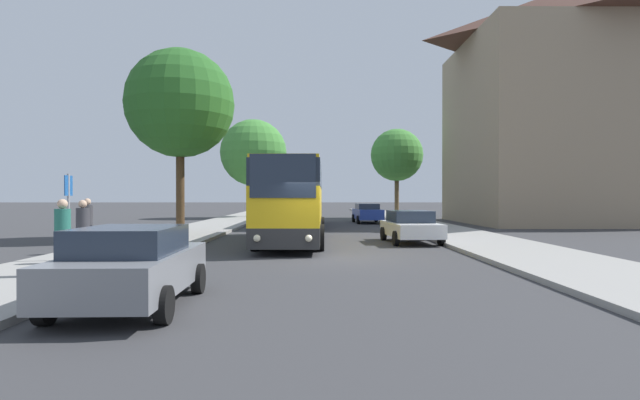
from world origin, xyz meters
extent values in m
plane|color=#38383A|center=(0.00, 0.00, 0.00)|extent=(300.00, 300.00, 0.00)
cube|color=gray|center=(-7.00, 0.00, 0.07)|extent=(4.00, 120.00, 0.15)
cube|color=gray|center=(7.00, 0.00, 0.07)|extent=(4.00, 120.00, 0.15)
cube|color=gray|center=(19.19, 21.41, 6.91)|extent=(16.13, 13.78, 13.81)
pyramid|color=#513328|center=(19.19, 21.41, 15.88)|extent=(16.13, 13.78, 4.13)
cube|color=#2D2D2D|center=(-1.22, 5.48, 0.62)|extent=(2.62, 10.78, 0.70)
cube|color=yellow|center=(-1.22, 5.48, 1.68)|extent=(2.62, 10.78, 1.41)
cube|color=#232D3D|center=(-1.22, 5.48, 2.86)|extent=(2.64, 10.56, 0.95)
cube|color=yellow|center=(-1.22, 5.48, 3.39)|extent=(2.56, 10.56, 0.12)
cube|color=#232D3D|center=(-1.31, 0.08, 2.71)|extent=(2.18, 0.10, 1.45)
sphere|color=#F4EAC1|center=(-2.16, 0.07, 0.66)|extent=(0.24, 0.24, 0.24)
sphere|color=#F4EAC1|center=(-0.47, 0.04, 0.66)|extent=(0.24, 0.24, 0.24)
cylinder|color=black|center=(-2.49, 2.28, 0.50)|extent=(0.32, 1.01, 1.00)
cylinder|color=black|center=(-0.06, 2.23, 0.50)|extent=(0.32, 1.01, 1.00)
cylinder|color=black|center=(-2.37, 8.72, 0.50)|extent=(0.32, 1.01, 1.00)
cylinder|color=black|center=(0.05, 8.67, 0.50)|extent=(0.32, 1.01, 1.00)
cube|color=#2D519E|center=(-1.35, 18.41, 0.62)|extent=(2.58, 11.08, 0.70)
cube|color=silver|center=(-1.35, 18.41, 1.64)|extent=(2.58, 11.08, 1.34)
cube|color=#232D3D|center=(-1.35, 18.41, 2.79)|extent=(2.60, 10.86, 0.95)
cube|color=silver|center=(-1.35, 18.41, 3.32)|extent=(2.53, 10.86, 0.12)
cube|color=#232D3D|center=(-1.31, 12.85, 2.64)|extent=(2.25, 0.08, 1.45)
sphere|color=#F4EAC1|center=(-2.19, 12.83, 0.66)|extent=(0.24, 0.24, 0.24)
sphere|color=#F4EAC1|center=(-0.44, 12.84, 0.66)|extent=(0.24, 0.24, 0.24)
cylinder|color=black|center=(-2.58, 15.09, 0.50)|extent=(0.31, 1.00, 1.00)
cylinder|color=black|center=(-0.08, 15.10, 0.50)|extent=(0.31, 1.00, 1.00)
cylinder|color=black|center=(-2.63, 21.72, 0.50)|extent=(0.31, 1.00, 1.00)
cylinder|color=black|center=(-0.12, 21.74, 0.50)|extent=(0.31, 1.00, 1.00)
cube|color=slate|center=(-3.60, -7.10, 0.66)|extent=(1.94, 4.15, 0.69)
cube|color=#232D3D|center=(-3.60, -7.27, 1.24)|extent=(1.68, 2.17, 0.48)
cylinder|color=black|center=(-4.56, -5.85, 0.31)|extent=(0.21, 0.62, 0.62)
cylinder|color=black|center=(-2.70, -5.81, 0.31)|extent=(0.21, 0.62, 0.62)
cylinder|color=black|center=(-4.50, -8.40, 0.31)|extent=(0.21, 0.62, 0.62)
cylinder|color=black|center=(-2.65, -8.36, 0.31)|extent=(0.21, 0.62, 0.62)
cube|color=silver|center=(3.93, 5.45, 0.60)|extent=(2.14, 4.32, 0.59)
cube|color=#232D3D|center=(3.92, 5.62, 1.15)|extent=(1.79, 2.29, 0.51)
cylinder|color=black|center=(4.95, 4.20, 0.31)|extent=(0.24, 0.63, 0.62)
cylinder|color=black|center=(3.06, 4.09, 0.31)|extent=(0.24, 0.63, 0.62)
cylinder|color=black|center=(4.79, 6.82, 0.31)|extent=(0.24, 0.63, 0.62)
cylinder|color=black|center=(2.90, 6.71, 0.31)|extent=(0.24, 0.63, 0.62)
cube|color=#233D9E|center=(3.73, 21.64, 0.68)|extent=(2.01, 4.53, 0.75)
cube|color=#232D3D|center=(3.72, 21.82, 1.27)|extent=(1.69, 2.39, 0.42)
cylinder|color=black|center=(4.69, 20.31, 0.31)|extent=(0.23, 0.63, 0.62)
cylinder|color=black|center=(2.90, 20.22, 0.31)|extent=(0.23, 0.63, 0.62)
cylinder|color=black|center=(4.55, 23.06, 0.31)|extent=(0.23, 0.63, 0.62)
cylinder|color=black|center=(2.76, 22.97, 0.31)|extent=(0.23, 0.63, 0.62)
cylinder|color=gray|center=(-7.54, -1.51, 1.43)|extent=(0.08, 0.08, 2.55)
cube|color=#1E56A3|center=(-7.54, -1.51, 2.35)|extent=(0.03, 0.45, 0.60)
cylinder|color=#23232D|center=(-6.86, -2.06, 0.57)|extent=(0.30, 0.30, 0.85)
cylinder|color=#333338|center=(-6.86, -2.06, 1.35)|extent=(0.36, 0.36, 0.71)
sphere|color=tan|center=(-6.86, -2.06, 1.82)|extent=(0.23, 0.23, 0.23)
cylinder|color=#23232D|center=(-8.33, 1.44, 0.58)|extent=(0.30, 0.30, 0.86)
cylinder|color=#333338|center=(-8.33, 1.44, 1.37)|extent=(0.36, 0.36, 0.72)
sphere|color=tan|center=(-8.33, 1.44, 1.85)|extent=(0.23, 0.23, 0.23)
cylinder|color=#23232D|center=(-6.28, -4.34, 0.58)|extent=(0.30, 0.30, 0.87)
cylinder|color=#236656|center=(-6.28, -4.34, 1.38)|extent=(0.36, 0.36, 0.72)
sphere|color=tan|center=(-6.28, -4.34, 1.85)|extent=(0.23, 0.23, 0.23)
cylinder|color=#47331E|center=(-6.04, 30.31, 1.98)|extent=(0.40, 0.40, 3.66)
sphere|color=#428938|center=(-6.04, 30.31, 6.12)|extent=(6.18, 6.18, 6.18)
cylinder|color=#47331E|center=(-6.74, 7.70, 2.35)|extent=(0.40, 0.40, 4.40)
sphere|color=#286023|center=(-6.74, 7.70, 6.49)|extent=(5.18, 5.18, 5.18)
cylinder|color=brown|center=(7.32, 30.00, 2.10)|extent=(0.40, 0.40, 3.91)
sphere|color=#428938|center=(7.32, 30.00, 5.88)|extent=(4.85, 4.85, 4.85)
camera|label=1|loc=(-0.24, -16.28, 2.04)|focal=28.00mm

